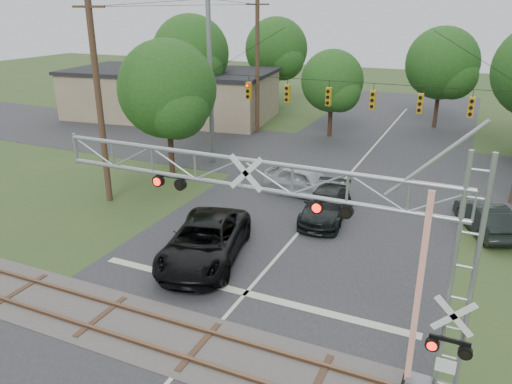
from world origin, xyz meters
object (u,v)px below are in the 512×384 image
at_px(pickup_black, 205,241).
at_px(commercial_building, 171,93).
at_px(sedan_silver, 306,181).
at_px(traffic_signal_span, 366,91).
at_px(car_dark, 326,206).
at_px(crossing_gantry, 318,244).

relative_size(pickup_black, commercial_building, 0.31).
bearing_deg(pickup_black, sedan_silver, 68.06).
xyz_separation_m(traffic_signal_span, commercial_building, (-21.31, 11.43, -3.35)).
bearing_deg(car_dark, commercial_building, 134.56).
height_order(crossing_gantry, car_dark, crossing_gantry).
relative_size(traffic_signal_span, car_dark, 3.82).
distance_m(traffic_signal_span, commercial_building, 24.42).
relative_size(crossing_gantry, car_dark, 2.33).
bearing_deg(commercial_building, sedan_silver, -45.71).
bearing_deg(sedan_silver, crossing_gantry, -150.46).
xyz_separation_m(traffic_signal_span, car_dark, (-0.25, -6.37, -4.91)).
xyz_separation_m(pickup_black, sedan_silver, (1.36, 9.20, -0.02)).
height_order(car_dark, sedan_silver, sedan_silver).
height_order(traffic_signal_span, commercial_building, traffic_signal_span).
distance_m(pickup_black, commercial_building, 30.00).
distance_m(crossing_gantry, pickup_black, 9.49).
bearing_deg(crossing_gantry, commercial_building, 129.23).
distance_m(traffic_signal_span, sedan_silver, 6.41).
height_order(traffic_signal_span, pickup_black, traffic_signal_span).
relative_size(pickup_black, sedan_silver, 1.26).
distance_m(crossing_gantry, traffic_signal_span, 18.63).
height_order(pickup_black, sedan_silver, pickup_black).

